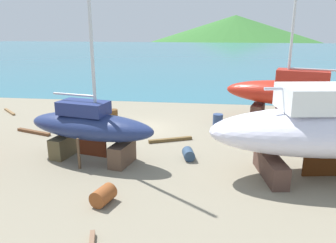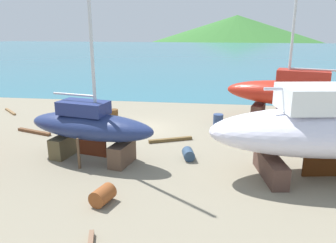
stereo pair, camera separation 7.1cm
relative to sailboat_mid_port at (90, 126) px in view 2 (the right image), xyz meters
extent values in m
plane|color=gray|center=(1.38, -0.06, -1.68)|extent=(50.98, 50.98, 0.00)
cube|color=#306E82|center=(1.38, 58.75, -1.68)|extent=(142.77, 92.12, 0.01)
cone|color=#356F2E|center=(17.02, 179.47, -1.68)|extent=(136.62, 136.62, 21.14)
cube|color=brown|center=(1.59, -0.34, -1.17)|extent=(1.02, 1.72, 1.02)
cube|color=brown|center=(-1.54, 0.33, -1.17)|extent=(1.02, 1.72, 1.02)
cylinder|color=brown|center=(0.26, 1.07, -0.95)|extent=(0.12, 0.12, 1.45)
cylinder|color=brown|center=(-0.21, -1.09, -0.95)|extent=(0.12, 0.12, 1.45)
ellipsoid|color=navy|center=(0.02, -0.01, 0.02)|extent=(6.68, 3.30, 1.23)
cube|color=#4D1D0E|center=(0.02, -0.01, -1.03)|extent=(1.52, 0.40, 0.86)
cube|color=navy|center=(-0.29, 0.06, 0.88)|extent=(2.51, 1.66, 0.62)
cylinder|color=silver|center=(0.34, -0.07, 4.88)|extent=(0.15, 0.15, 8.60)
cylinder|color=silver|center=(-0.76, 0.16, 1.48)|extent=(2.21, 0.57, 0.11)
cube|color=#4D352C|center=(8.23, -0.81, -1.21)|extent=(1.14, 2.95, 0.94)
cylinder|color=#55331B|center=(10.58, 1.56, -0.86)|extent=(0.12, 0.12, 1.64)
cube|color=#4C230A|center=(10.88, -0.39, -1.34)|extent=(2.56, 0.48, 1.40)
cube|color=white|center=(10.35, -0.48, 1.76)|extent=(4.16, 2.73, 1.00)
cylinder|color=silver|center=(9.56, -0.60, 2.16)|extent=(3.74, 0.71, 0.13)
cube|color=#4F2F26|center=(8.82, 8.75, -1.17)|extent=(1.21, 2.07, 1.01)
cube|color=#453E23|center=(13.10, 7.53, -1.17)|extent=(1.21, 2.07, 1.01)
cylinder|color=#514019|center=(10.59, 6.85, -0.89)|extent=(0.12, 0.12, 1.58)
cylinder|color=#53311D|center=(11.33, 9.43, -0.89)|extent=(0.12, 0.12, 1.58)
ellipsoid|color=red|center=(10.96, 8.14, 0.23)|extent=(9.22, 4.79, 1.65)
cube|color=#551916|center=(10.96, 8.14, -1.17)|extent=(2.07, 0.67, 1.15)
cube|color=#B02619|center=(11.39, 8.02, 1.39)|extent=(3.48, 2.29, 0.82)
cylinder|color=beige|center=(12.03, 7.84, 1.87)|extent=(3.03, 0.97, 0.12)
cylinder|color=#543519|center=(-0.83, 6.43, -1.25)|extent=(0.88, 0.88, 0.86)
cylinder|color=navy|center=(6.07, 6.56, -1.30)|extent=(0.74, 0.74, 0.75)
cylinder|color=brown|center=(-3.87, 8.28, -1.37)|extent=(0.96, 1.08, 0.62)
cylinder|color=navy|center=(4.61, 0.68, -1.41)|extent=(0.70, 0.88, 0.53)
cylinder|color=brown|center=(1.83, -3.94, -1.36)|extent=(0.87, 1.05, 0.64)
cube|color=olive|center=(-9.16, 7.88, -1.61)|extent=(1.70, 1.58, 0.13)
cube|color=brown|center=(-4.90, 3.50, -1.60)|extent=(2.43, 1.01, 0.16)
cube|color=brown|center=(3.42, 3.15, -1.59)|extent=(2.38, 1.18, 0.17)
camera|label=1|loc=(5.62, -14.68, 4.69)|focal=36.32mm
camera|label=2|loc=(5.69, -14.67, 4.69)|focal=36.32mm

